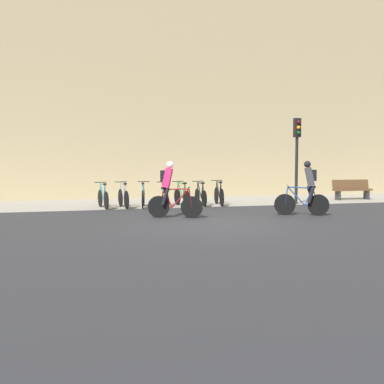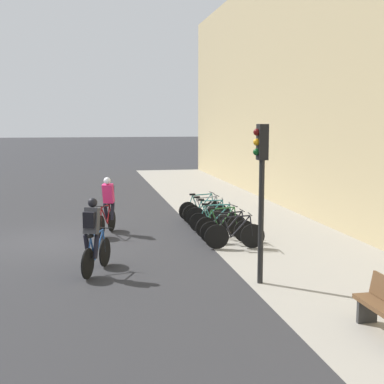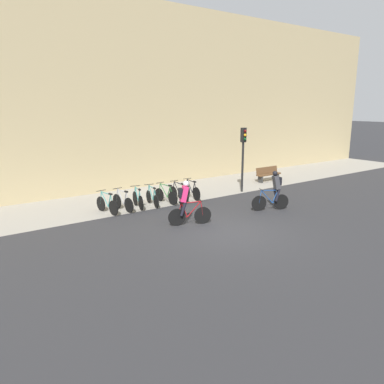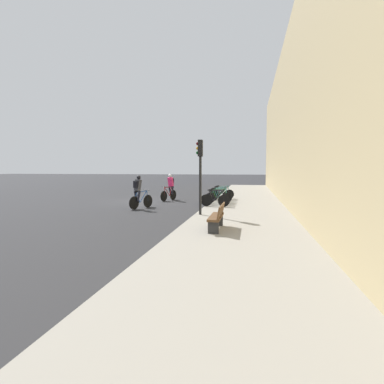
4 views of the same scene
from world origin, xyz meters
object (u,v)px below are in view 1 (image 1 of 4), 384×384
cyclist_pink (170,188)px  parked_bike_1 (123,197)px  parked_bike_5 (201,196)px  bench (352,189)px  parked_bike_6 (219,195)px  traffic_light_pole (297,145)px  parked_bike_4 (182,196)px  parked_bike_2 (143,197)px  cyclist_grey (307,187)px  parked_bike_3 (163,197)px  parked_bike_0 (103,198)px

cyclist_pink → parked_bike_1: size_ratio=1.09×
parked_bike_5 → bench: parked_bike_5 is taller
parked_bike_5 → parked_bike_6: bearing=0.1°
parked_bike_1 → traffic_light_pole: bearing=-2.7°
parked_bike_4 → parked_bike_6: 1.51m
parked_bike_2 → traffic_light_pole: (6.20, -0.32, 2.00)m
traffic_light_pole → bench: traffic_light_pole is taller
bench → cyclist_grey: bearing=-134.7°
parked_bike_5 → bench: 7.29m
parked_bike_2 → parked_bike_5: size_ratio=0.97×
cyclist_grey → traffic_light_pole: (1.38, 3.55, 1.46)m
parked_bike_3 → traffic_light_pole: size_ratio=0.48×
parked_bike_3 → traffic_light_pole: traffic_light_pole is taller
cyclist_grey → bench: size_ratio=1.00×
cyclist_grey → parked_bike_2: bearing=141.3°
parked_bike_0 → bench: bearing=4.5°
parked_bike_1 → parked_bike_3: size_ratio=0.99×
cyclist_pink → parked_bike_2: 3.43m
parked_bike_3 → bench: 8.79m
parked_bike_4 → traffic_light_pole: 5.11m
traffic_light_pole → parked_bike_6: bearing=174.2°
parked_bike_2 → parked_bike_6: (3.02, -0.00, 0.00)m
cyclist_grey → parked_bike_5: cyclist_grey is taller
parked_bike_5 → parked_bike_6: size_ratio=0.98×
parked_bike_5 → parked_bike_3: bearing=-180.0°
cyclist_pink → parked_bike_3: 3.44m
parked_bike_2 → parked_bike_5: 2.27m
cyclist_grey → parked_bike_4: bearing=130.5°
parked_bike_2 → traffic_light_pole: 6.53m
parked_bike_3 → parked_bike_5: bearing=0.0°
parked_bike_1 → parked_bike_3: parked_bike_1 is taller
parked_bike_3 → parked_bike_5: (1.51, 0.00, 0.01)m
cyclist_pink → bench: bearing=24.8°
cyclist_pink → parked_bike_6: (2.68, 3.37, -0.54)m
cyclist_pink → parked_bike_3: (0.42, 3.37, -0.56)m
traffic_light_pole → parked_bike_3: bearing=176.6°
parked_bike_0 → parked_bike_1: bearing=0.0°
parked_bike_3 → parked_bike_4: parked_bike_4 is taller
cyclist_grey → parked_bike_1: (-5.58, 3.87, -0.55)m
parked_bike_6 → traffic_light_pole: (3.18, -0.32, 2.00)m
cyclist_grey → parked_bike_2: size_ratio=1.12×
cyclist_pink → traffic_light_pole: 6.77m
cyclist_pink → cyclist_grey: (4.48, -0.50, -0.00)m
bench → parked_bike_2: bearing=-174.8°
parked_bike_0 → parked_bike_5: size_ratio=1.00×
parked_bike_0 → cyclist_grey: bearing=-31.4°
cyclist_pink → traffic_light_pole: size_ratio=0.52×
parked_bike_0 → traffic_light_pole: 7.97m
cyclist_pink → traffic_light_pole: (5.86, 3.05, 1.46)m
parked_bike_0 → parked_bike_2: bearing=0.0°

